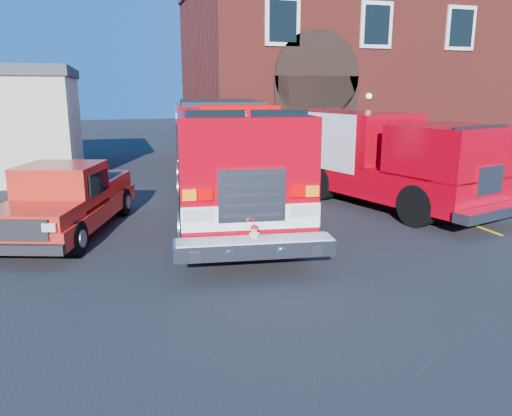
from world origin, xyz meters
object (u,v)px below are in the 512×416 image
object	(u,v)px
fire_station	(342,73)
fire_engine	(226,157)
pickup_truck	(67,200)
secondary_truck	(369,154)

from	to	relation	value
fire_station	fire_engine	world-z (taller)	fire_station
fire_engine	pickup_truck	xyz separation A→B (m)	(-4.24, -0.83, -0.81)
fire_engine	pickup_truck	bearing A→B (deg)	-168.93
fire_station	pickup_truck	bearing A→B (deg)	-138.53
fire_engine	secondary_truck	world-z (taller)	fire_engine
fire_station	fire_engine	size ratio (longest dim) A/B	1.44
pickup_truck	secondary_truck	size ratio (longest dim) A/B	0.64
fire_station	fire_engine	xyz separation A→B (m)	(-8.47, -10.40, -2.61)
secondary_truck	fire_engine	bearing A→B (deg)	-175.81
fire_engine	secondary_truck	size ratio (longest dim) A/B	1.18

